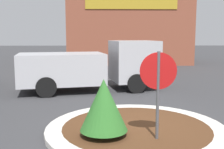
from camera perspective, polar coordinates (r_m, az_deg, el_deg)
ground_plane at (r=7.45m, az=4.90°, el=-11.49°), size 120.00×120.00×0.00m
traffic_island at (r=7.42m, az=4.90°, el=-10.98°), size 4.65×4.65×0.14m
stop_sign at (r=6.29m, az=9.35°, el=-1.21°), size 0.83×0.07×2.13m
island_shrub at (r=6.51m, az=-1.69°, el=-6.17°), size 1.11×1.11×1.35m
utility_truck at (r=12.61m, az=-3.98°, el=1.79°), size 6.42×3.33×2.22m
storefront_building at (r=25.68m, az=3.28°, el=8.91°), size 10.38×6.07×5.77m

